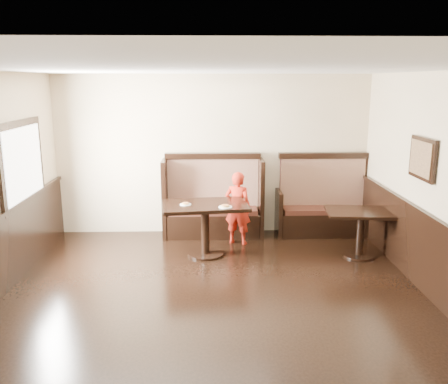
{
  "coord_description": "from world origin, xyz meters",
  "views": [
    {
      "loc": [
        -0.05,
        -4.8,
        2.69
      ],
      "look_at": [
        0.16,
        2.35,
        1.0
      ],
      "focal_mm": 38.0,
      "sensor_mm": 36.0,
      "label": 1
    }
  ],
  "objects_px": {
    "booth_main": "(213,206)",
    "booth_neighbor": "(322,208)",
    "table_main": "(205,216)",
    "table_neighbor": "(361,222)",
    "child": "(238,208)"
  },
  "relations": [
    {
      "from": "booth_main",
      "to": "table_main",
      "type": "bearing_deg",
      "value": -97.25
    },
    {
      "from": "child",
      "to": "table_neighbor",
      "type": "bearing_deg",
      "value": -177.83
    },
    {
      "from": "table_neighbor",
      "to": "child",
      "type": "xyz_separation_m",
      "value": [
        -1.87,
        0.66,
        0.07
      ]
    },
    {
      "from": "booth_main",
      "to": "booth_neighbor",
      "type": "height_order",
      "value": "same"
    },
    {
      "from": "booth_neighbor",
      "to": "table_main",
      "type": "relative_size",
      "value": 1.18
    },
    {
      "from": "table_main",
      "to": "table_neighbor",
      "type": "xyz_separation_m",
      "value": [
        2.41,
        -0.12,
        -0.09
      ]
    },
    {
      "from": "booth_main",
      "to": "booth_neighbor",
      "type": "xyz_separation_m",
      "value": [
        1.95,
        -0.0,
        -0.05
      ]
    },
    {
      "from": "table_main",
      "to": "child",
      "type": "relative_size",
      "value": 1.13
    },
    {
      "from": "booth_neighbor",
      "to": "table_main",
      "type": "distance_m",
      "value": 2.32
    },
    {
      "from": "table_main",
      "to": "table_neighbor",
      "type": "height_order",
      "value": "table_main"
    },
    {
      "from": "booth_neighbor",
      "to": "table_main",
      "type": "height_order",
      "value": "booth_neighbor"
    },
    {
      "from": "booth_main",
      "to": "child",
      "type": "xyz_separation_m",
      "value": [
        0.41,
        -0.49,
        0.09
      ]
    },
    {
      "from": "booth_neighbor",
      "to": "child",
      "type": "bearing_deg",
      "value": -162.41
    },
    {
      "from": "booth_neighbor",
      "to": "table_neighbor",
      "type": "xyz_separation_m",
      "value": [
        0.33,
        -1.15,
        0.07
      ]
    },
    {
      "from": "booth_neighbor",
      "to": "child",
      "type": "distance_m",
      "value": 1.62
    }
  ]
}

